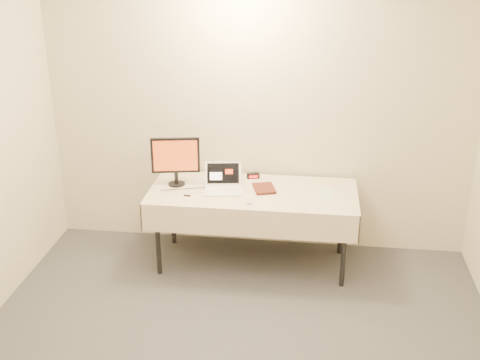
# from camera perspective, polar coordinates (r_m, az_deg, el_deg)

# --- Properties ---
(back_wall) EXTENTS (4.00, 0.10, 2.70)m
(back_wall) POSITION_cam_1_polar(r_m,az_deg,el_deg) (5.60, 1.79, 6.57)
(back_wall) COLOR beige
(back_wall) RESTS_ON ground
(table) EXTENTS (1.86, 0.81, 0.74)m
(table) POSITION_cam_1_polar(r_m,az_deg,el_deg) (5.41, 1.24, -1.63)
(table) COLOR black
(table) RESTS_ON ground
(laptop) EXTENTS (0.37, 0.36, 0.22)m
(laptop) POSITION_cam_1_polar(r_m,az_deg,el_deg) (5.40, -1.61, -0.35)
(laptop) COLOR white
(laptop) RESTS_ON table
(monitor) EXTENTS (0.44, 0.18, 0.45)m
(monitor) POSITION_cam_1_polar(r_m,az_deg,el_deg) (5.45, -6.13, 2.12)
(monitor) COLOR black
(monitor) RESTS_ON table
(book) EXTENTS (0.18, 0.07, 0.24)m
(book) POSITION_cam_1_polar(r_m,az_deg,el_deg) (5.35, 1.37, 0.21)
(book) COLOR maroon
(book) RESTS_ON table
(alarm_clock) EXTENTS (0.13, 0.08, 0.05)m
(alarm_clock) POSITION_cam_1_polar(r_m,az_deg,el_deg) (5.65, 1.24, 0.41)
(alarm_clock) COLOR black
(alarm_clock) RESTS_ON table
(clicker) EXTENTS (0.06, 0.10, 0.02)m
(clicker) POSITION_cam_1_polar(r_m,az_deg,el_deg) (5.15, 0.90, -2.06)
(clicker) COLOR silver
(clicker) RESTS_ON table
(paper_form) EXTENTS (0.12, 0.26, 0.00)m
(paper_form) POSITION_cam_1_polar(r_m,az_deg,el_deg) (5.35, 8.09, -1.40)
(paper_form) COLOR #B7E7BA
(paper_form) RESTS_ON table
(usb_dongle) EXTENTS (0.06, 0.03, 0.01)m
(usb_dongle) POSITION_cam_1_polar(r_m,az_deg,el_deg) (5.30, -5.03, -1.49)
(usb_dongle) COLOR black
(usb_dongle) RESTS_ON table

